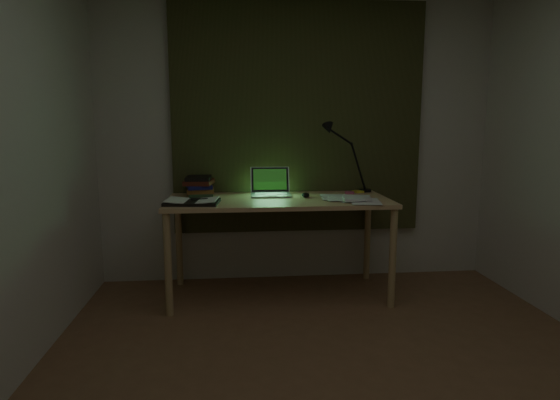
{
  "coord_description": "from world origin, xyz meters",
  "views": [
    {
      "loc": [
        -0.56,
        -2.17,
        1.41
      ],
      "look_at": [
        -0.21,
        1.41,
        0.82
      ],
      "focal_mm": 30.0,
      "sensor_mm": 36.0,
      "label": 1
    }
  ],
  "objects_px": {
    "desk": "(279,247)",
    "book_stack": "(200,186)",
    "laptop": "(271,182)",
    "desk_lamp": "(366,159)",
    "loose_papers": "(347,199)",
    "open_textbook": "(192,201)"
  },
  "relations": [
    {
      "from": "laptop",
      "to": "desk_lamp",
      "type": "relative_size",
      "value": 0.65
    },
    {
      "from": "open_textbook",
      "to": "loose_papers",
      "type": "relative_size",
      "value": 1.03
    },
    {
      "from": "loose_papers",
      "to": "desk",
      "type": "bearing_deg",
      "value": 165.95
    },
    {
      "from": "desk",
      "to": "loose_papers",
      "type": "distance_m",
      "value": 0.68
    },
    {
      "from": "desk_lamp",
      "to": "book_stack",
      "type": "bearing_deg",
      "value": -161.5
    },
    {
      "from": "loose_papers",
      "to": "desk_lamp",
      "type": "relative_size",
      "value": 0.67
    },
    {
      "from": "loose_papers",
      "to": "open_textbook",
      "type": "bearing_deg",
      "value": -177.87
    },
    {
      "from": "laptop",
      "to": "book_stack",
      "type": "xyz_separation_m",
      "value": [
        -0.59,
        0.07,
        -0.03
      ]
    },
    {
      "from": "book_stack",
      "to": "desk_lamp",
      "type": "height_order",
      "value": "desk_lamp"
    },
    {
      "from": "open_textbook",
      "to": "book_stack",
      "type": "bearing_deg",
      "value": 91.43
    },
    {
      "from": "laptop",
      "to": "loose_papers",
      "type": "bearing_deg",
      "value": -24.33
    },
    {
      "from": "laptop",
      "to": "loose_papers",
      "type": "relative_size",
      "value": 0.97
    },
    {
      "from": "open_textbook",
      "to": "desk_lamp",
      "type": "height_order",
      "value": "desk_lamp"
    },
    {
      "from": "desk",
      "to": "book_stack",
      "type": "relative_size",
      "value": 6.83
    },
    {
      "from": "laptop",
      "to": "desk_lamp",
      "type": "height_order",
      "value": "desk_lamp"
    },
    {
      "from": "laptop",
      "to": "open_textbook",
      "type": "relative_size",
      "value": 0.94
    },
    {
      "from": "open_textbook",
      "to": "desk_lamp",
      "type": "xyz_separation_m",
      "value": [
        1.47,
        0.49,
        0.27
      ]
    },
    {
      "from": "laptop",
      "to": "open_textbook",
      "type": "bearing_deg",
      "value": -151.98
    },
    {
      "from": "laptop",
      "to": "book_stack",
      "type": "bearing_deg",
      "value": 174.37
    },
    {
      "from": "book_stack",
      "to": "desk_lamp",
      "type": "xyz_separation_m",
      "value": [
        1.44,
        0.1,
        0.2
      ]
    },
    {
      "from": "loose_papers",
      "to": "laptop",
      "type": "bearing_deg",
      "value": 154.7
    },
    {
      "from": "desk",
      "to": "book_stack",
      "type": "height_order",
      "value": "book_stack"
    }
  ]
}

